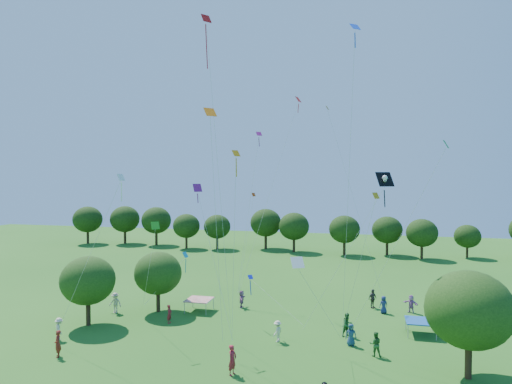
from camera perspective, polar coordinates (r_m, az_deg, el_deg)
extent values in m
cylinder|color=#422B19|center=(40.63, -20.23, -14.13)|extent=(0.37, 0.37, 1.81)
ellipsoid|color=#234614|center=(39.96, -20.28, -10.33)|extent=(4.35, 4.35, 3.92)
cylinder|color=#422B19|center=(42.77, -12.13, -13.32)|extent=(0.35, 0.35, 1.68)
ellipsoid|color=#234614|center=(42.15, -12.15, -9.87)|extent=(4.21, 4.21, 3.78)
cylinder|color=#422B19|center=(31.74, 25.01, -18.70)|extent=(0.41, 0.41, 1.97)
ellipsoid|color=#234614|center=(30.78, 25.10, -13.16)|extent=(5.14, 5.14, 4.63)
cylinder|color=#422B19|center=(87.62, -20.28, -5.36)|extent=(0.44, 0.44, 2.15)
ellipsoid|color=#1B370F|center=(87.27, -20.30, -3.23)|extent=(5.17, 5.17, 4.65)
cylinder|color=#422B19|center=(85.61, -16.05, -5.47)|extent=(0.45, 0.45, 2.17)
ellipsoid|color=#1B370F|center=(85.25, -16.07, -3.27)|extent=(5.22, 5.22, 4.70)
cylinder|color=#422B19|center=(82.39, -12.34, -5.74)|extent=(0.44, 0.44, 2.15)
ellipsoid|color=#1B370F|center=(82.01, -12.36, -3.47)|extent=(5.17, 5.17, 4.65)
cylinder|color=#422B19|center=(77.67, -8.69, -6.29)|extent=(0.38, 0.38, 1.87)
ellipsoid|color=#1B370F|center=(77.31, -8.70, -4.21)|extent=(4.48, 4.48, 4.03)
cylinder|color=#422B19|center=(76.43, -4.87, -6.42)|extent=(0.38, 0.38, 1.84)
ellipsoid|color=#1B370F|center=(76.08, -4.88, -4.34)|extent=(4.42, 4.42, 3.98)
cylinder|color=#422B19|center=(76.66, 1.22, -6.28)|extent=(0.44, 0.44, 2.14)
ellipsoid|color=#1B370F|center=(76.26, 1.22, -3.85)|extent=(5.14, 5.14, 4.63)
cylinder|color=#422B19|center=(73.62, 4.76, -6.67)|extent=(0.42, 0.42, 2.03)
ellipsoid|color=#1B370F|center=(73.22, 4.77, -4.29)|extent=(4.86, 4.86, 4.37)
cylinder|color=#422B19|center=(71.74, 10.98, -6.96)|extent=(0.40, 0.40, 1.96)
ellipsoid|color=#1B370F|center=(71.34, 10.99, -4.59)|extent=(4.71, 4.71, 4.24)
cylinder|color=#422B19|center=(73.25, 16.06, -6.83)|extent=(0.39, 0.39, 1.91)
ellipsoid|color=#1B370F|center=(72.87, 16.08, -4.57)|extent=(4.59, 4.59, 4.13)
cylinder|color=#422B19|center=(71.48, 20.01, -7.10)|extent=(0.39, 0.39, 1.89)
ellipsoid|color=#1B370F|center=(71.09, 20.03, -4.82)|extent=(4.54, 4.54, 4.08)
cylinder|color=#422B19|center=(75.01, 24.88, -6.86)|extent=(0.33, 0.33, 1.58)
ellipsoid|color=#1B370F|center=(74.68, 24.91, -5.04)|extent=(3.80, 3.80, 3.42)
cube|color=red|center=(42.22, -7.12, -13.20)|extent=(2.20, 2.20, 0.08)
cylinder|color=#999999|center=(41.82, -8.94, -14.07)|extent=(0.05, 0.05, 1.10)
cylinder|color=#999999|center=(41.12, -6.28, -14.33)|extent=(0.05, 0.05, 1.10)
cylinder|color=#999999|center=(43.60, -7.90, -13.39)|extent=(0.05, 0.05, 1.10)
cylinder|color=#999999|center=(42.93, -5.35, -13.62)|extent=(0.05, 0.05, 1.10)
cube|color=#174D97|center=(38.24, 19.89, -14.93)|extent=(2.20, 2.20, 0.08)
cylinder|color=#999999|center=(37.34, 18.46, -16.13)|extent=(0.05, 0.05, 1.10)
cylinder|color=#999999|center=(37.56, 21.63, -16.06)|extent=(0.05, 0.05, 1.10)
cylinder|color=#999999|center=(39.24, 18.21, -15.23)|extent=(0.05, 0.05, 1.10)
cylinder|color=#999999|center=(39.45, 21.21, -15.17)|extent=(0.05, 0.05, 1.10)
imported|color=navy|center=(42.87, 15.66, -13.41)|extent=(0.86, 0.68, 1.54)
imported|color=maroon|center=(29.58, -2.97, -20.23)|extent=(0.61, 0.78, 1.84)
imported|color=#2D642B|center=(33.23, 14.69, -17.90)|extent=(0.86, 0.54, 1.66)
imported|color=beige|center=(38.09, -23.40, -15.42)|extent=(1.11, 1.06, 1.62)
imported|color=#362D2B|center=(41.56, 21.38, -13.94)|extent=(0.55, 0.98, 1.58)
imported|color=#A45F8B|center=(43.09, -1.81, -13.22)|extent=(0.66, 1.53, 1.59)
imported|color=navy|center=(34.73, 11.79, -17.07)|extent=(0.81, 0.48, 1.57)
imported|color=maroon|center=(39.46, -10.78, -14.75)|extent=(0.37, 0.57, 1.52)
imported|color=#235238|center=(39.40, 21.90, -14.73)|extent=(0.53, 0.89, 1.72)
imported|color=#C1AA9A|center=(43.29, -17.19, -13.09)|extent=(1.19, 0.56, 1.80)
imported|color=#464138|center=(44.19, 14.36, -12.79)|extent=(1.02, 1.08, 1.75)
imported|color=#AA65AD|center=(43.77, 18.81, -13.09)|extent=(1.51, 1.27, 1.57)
imported|color=navy|center=(38.80, 22.60, -15.15)|extent=(0.86, 0.74, 1.53)
imported|color=maroon|center=(34.75, -23.54, -17.00)|extent=(0.73, 0.79, 1.78)
imported|color=#265A29|center=(36.49, 11.36, -15.95)|extent=(0.98, 0.90, 1.77)
imported|color=beige|center=(34.83, 2.70, -16.99)|extent=(0.75, 1.10, 1.55)
cube|color=black|center=(31.79, 15.80, 1.54)|extent=(1.28, 1.10, 0.97)
cube|color=black|center=(31.88, 15.78, -0.81)|extent=(0.13, 0.27, 1.18)
sphere|color=white|center=(31.73, 15.81, 1.72)|extent=(0.35, 0.35, 0.35)
cylinder|color=white|center=(31.74, 15.80, 1.22)|extent=(0.26, 0.49, 0.32)
cylinder|color=white|center=(31.74, 15.80, 1.22)|extent=(0.26, 0.49, 0.32)
cylinder|color=beige|center=(32.22, 10.79, -8.31)|extent=(5.49, 0.22, 10.13)
cube|color=red|center=(34.08, -6.25, 20.76)|extent=(0.70, 0.77, 0.61)
cube|color=red|center=(33.55, -6.20, 17.61)|extent=(0.15, 0.64, 2.94)
cylinder|color=beige|center=(32.61, -4.69, 1.88)|extent=(1.39, 1.22, 21.49)
cube|color=red|center=(45.52, 5.30, 11.45)|extent=(0.60, 0.77, 0.56)
cube|color=red|center=(45.44, 5.30, 10.38)|extent=(0.14, 0.20, 0.85)
cylinder|color=beige|center=(43.26, 1.66, -0.39)|extent=(4.88, 4.30, 18.01)
cube|color=orange|center=(28.80, -5.76, 9.92)|extent=(0.84, 0.86, 0.57)
cylinder|color=beige|center=(29.17, -4.94, -5.03)|extent=(0.47, 1.07, 14.48)
cube|color=orange|center=(27.26, 14.76, -0.44)|extent=(0.45, 0.46, 0.36)
cylinder|color=beige|center=(29.50, 12.51, -9.89)|extent=(2.15, 3.28, 9.51)
cube|color=#24921A|center=(34.22, -12.48, -4.11)|extent=(0.64, 0.62, 0.54)
cylinder|color=beige|center=(37.42, -13.25, -9.36)|extent=(3.31, 4.34, 6.95)
cube|color=blue|center=(29.34, 12.29, 19.54)|extent=(0.69, 0.66, 0.43)
cube|color=blue|center=(29.16, 12.28, 18.04)|extent=(0.08, 0.20, 0.85)
cylinder|color=beige|center=(29.29, 11.45, -0.17)|extent=(0.79, 2.59, 19.44)
cube|color=#8C1772|center=(33.83, -7.33, 0.53)|extent=(0.66, 0.68, 0.59)
cube|color=#8C1772|center=(33.90, -7.30, -0.77)|extent=(0.07, 0.17, 0.71)
cylinder|color=beige|center=(32.22, -5.26, -8.68)|extent=(3.69, 3.28, 9.68)
cube|color=white|center=(30.71, -16.53, 1.78)|extent=(0.37, 0.54, 0.43)
cube|color=white|center=(30.77, -16.47, 0.02)|extent=(0.19, 0.28, 1.26)
cylinder|color=beige|center=(33.28, -20.17, -7.71)|extent=(5.77, 1.37, 10.54)
cube|color=#0C89B6|center=(42.74, -8.82, -7.76)|extent=(0.44, 0.63, 0.49)
cube|color=#0C89B6|center=(42.97, -8.79, -9.11)|extent=(0.21, 0.28, 1.33)
cylinder|color=beige|center=(41.52, -11.21, -10.75)|extent=(1.92, 4.38, 3.36)
cube|color=red|center=(44.27, -0.30, -0.33)|extent=(0.37, 0.42, 0.34)
cylinder|color=beige|center=(43.39, -1.23, -6.46)|extent=(0.76, 2.92, 8.86)
cube|color=orange|center=(28.99, -2.51, 4.86)|extent=(0.53, 0.58, 0.40)
cube|color=orange|center=(29.01, -2.48, 3.07)|extent=(0.11, 0.27, 1.18)
cylinder|color=beige|center=(29.67, -2.78, -7.28)|extent=(0.49, 0.57, 12.05)
cube|color=orange|center=(45.90, 8.91, 10.35)|extent=(0.34, 0.49, 0.38)
cylinder|color=beige|center=(44.01, 12.11, -0.85)|extent=(5.25, 2.64, 17.32)
cube|color=green|center=(31.29, 22.66, 5.55)|extent=(0.47, 0.66, 0.52)
cylinder|color=beige|center=(32.01, 17.11, -6.20)|extent=(5.82, 1.59, 12.59)
cube|color=#1425D0|center=(37.24, -0.71, -10.57)|extent=(0.47, 0.46, 0.31)
cube|color=#1425D0|center=(37.49, -0.69, -11.88)|extent=(0.07, 0.28, 1.26)
cylinder|color=beige|center=(35.86, 2.43, -13.43)|extent=(4.61, 2.63, 2.55)
cube|color=#89166B|center=(44.91, 0.38, 7.30)|extent=(0.66, 0.63, 0.41)
cube|color=#89166B|center=(44.90, 0.39, 6.28)|extent=(0.08, 0.21, 0.89)
cylinder|color=beige|center=(43.32, -0.94, -2.56)|extent=(1.24, 3.50, 14.73)
cube|color=silver|center=(26.52, 5.21, -8.77)|extent=(0.87, 0.76, 0.59)
cylinder|color=beige|center=(29.37, 8.12, -13.89)|extent=(2.27, 4.70, 5.56)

